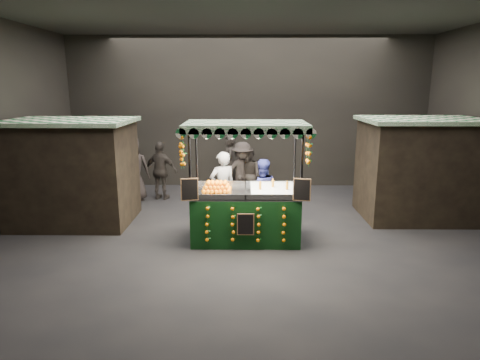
{
  "coord_description": "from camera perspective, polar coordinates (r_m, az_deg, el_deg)",
  "views": [
    {
      "loc": [
        -0.12,
        -9.04,
        3.42
      ],
      "look_at": [
        -0.23,
        0.26,
        1.27
      ],
      "focal_mm": 30.99,
      "sensor_mm": 36.0,
      "label": 1
    }
  ],
  "objects": [
    {
      "name": "market_hall",
      "position": [
        9.04,
        1.44,
        12.75
      ],
      "size": [
        12.1,
        10.1,
        5.05
      ],
      "color": "black",
      "rests_on": "ground"
    },
    {
      "name": "ground",
      "position": [
        9.67,
        1.33,
        -7.73
      ],
      "size": [
        12.0,
        12.0,
        0.0
      ],
      "primitive_type": "plane",
      "color": "black",
      "rests_on": "ground"
    },
    {
      "name": "vendor_grey",
      "position": [
        10.33,
        -2.42,
        -1.08
      ],
      "size": [
        0.78,
        0.67,
        1.82
      ],
      "rotation": [
        0.0,
        0.0,
        3.55
      ],
      "color": "gray",
      "rests_on": "ground"
    },
    {
      "name": "shopper_0",
      "position": [
        13.4,
        -17.43,
        1.86
      ],
      "size": [
        0.84,
        0.71,
        1.95
      ],
      "rotation": [
        0.0,
        0.0,
        0.4
      ],
      "color": "black",
      "rests_on": "ground"
    },
    {
      "name": "vendor_blue",
      "position": [
        10.31,
        3.01,
        -1.62
      ],
      "size": [
        0.89,
        0.75,
        1.65
      ],
      "rotation": [
        0.0,
        0.0,
        3.31
      ],
      "color": "navy",
      "rests_on": "ground"
    },
    {
      "name": "shopper_3",
      "position": [
        12.2,
        0.32,
        1.07
      ],
      "size": [
        1.34,
        1.12,
        1.8
      ],
      "rotation": [
        0.0,
        0.0,
        0.47
      ],
      "color": "#2D2624",
      "rests_on": "ground"
    },
    {
      "name": "shopper_6",
      "position": [
        13.0,
        -1.5,
        2.04
      ],
      "size": [
        0.54,
        0.74,
        1.9
      ],
      "rotation": [
        0.0,
        0.0,
        -1.45
      ],
      "color": "black",
      "rests_on": "ground"
    },
    {
      "name": "shopper_2",
      "position": [
        12.73,
        -10.82,
        1.25
      ],
      "size": [
        1.11,
        0.68,
        1.76
      ],
      "rotation": [
        0.0,
        0.0,
        2.88
      ],
      "color": "#2E2926",
      "rests_on": "ground"
    },
    {
      "name": "juice_stall",
      "position": [
        9.19,
        0.83,
        -3.44
      ],
      "size": [
        2.72,
        1.6,
        2.64
      ],
      "color": "black",
      "rests_on": "ground"
    },
    {
      "name": "shopper_1",
      "position": [
        12.16,
        1.2,
        0.65
      ],
      "size": [
        1.0,
        1.01,
        1.65
      ],
      "rotation": [
        0.0,
        0.0,
        -0.83
      ],
      "color": "#2E2925",
      "rests_on": "ground"
    },
    {
      "name": "shopper_4",
      "position": [
        12.76,
        -14.48,
        1.47
      ],
      "size": [
        1.04,
        0.78,
        1.93
      ],
      "rotation": [
        0.0,
        0.0,
        3.34
      ],
      "color": "#292321",
      "rests_on": "ground"
    },
    {
      "name": "neighbour_stall_left",
      "position": [
        11.12,
        -22.01,
        1.09
      ],
      "size": [
        3.0,
        2.2,
        2.6
      ],
      "color": "black",
      "rests_on": "ground"
    },
    {
      "name": "neighbour_stall_right",
      "position": [
        11.66,
        23.45,
        1.48
      ],
      "size": [
        3.0,
        2.2,
        2.6
      ],
      "color": "black",
      "rests_on": "ground"
    },
    {
      "name": "shopper_5",
      "position": [
        12.88,
        21.66,
        0.57
      ],
      "size": [
        1.11,
        1.65,
        1.71
      ],
      "rotation": [
        0.0,
        0.0,
        1.99
      ],
      "color": "#2A2622",
      "rests_on": "ground"
    }
  ]
}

